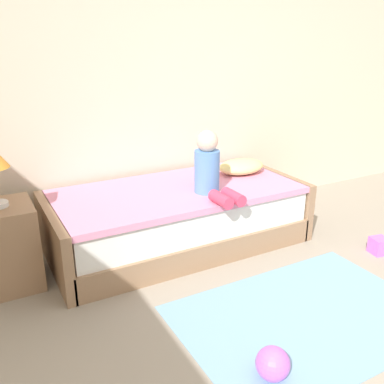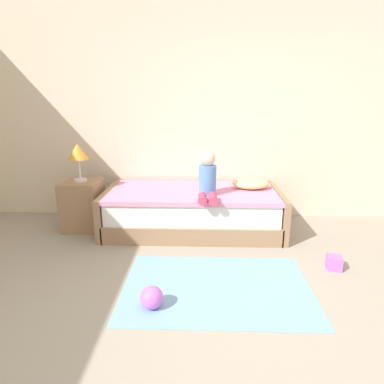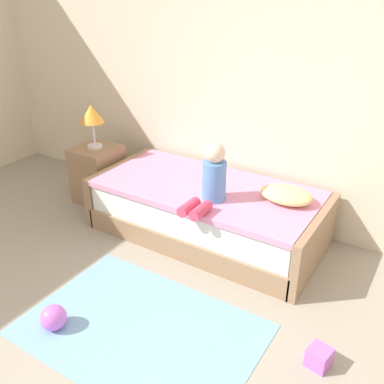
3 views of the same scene
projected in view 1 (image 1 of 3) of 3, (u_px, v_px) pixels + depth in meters
The scene contains 8 objects.
wall_rear at pixel (194, 63), 3.84m from camera, with size 7.20×0.10×2.90m, color beige.
bed at pixel (178, 217), 3.54m from camera, with size 2.11×1.00×0.50m.
nightstand at pixel (4, 247), 2.91m from camera, with size 0.44×0.44×0.60m, color #997556.
child_figure at pixel (210, 169), 3.27m from camera, with size 0.20×0.51×0.50m.
pillow at pixel (241, 167), 3.83m from camera, with size 0.44×0.30×0.13m, color #F2E58C.
toy_ball at pixel (273, 364), 2.15m from camera, with size 0.18×0.18×0.18m, color #CC66D8.
area_rug at pixel (306, 316), 2.66m from camera, with size 1.60×1.10×0.01m, color #7AA8CC.
toy_block at pixel (379, 246), 3.44m from camera, with size 0.13×0.13×0.13m, color #CC66D8.
Camera 1 is at (-1.94, -0.92, 1.65)m, focal length 39.39 mm.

